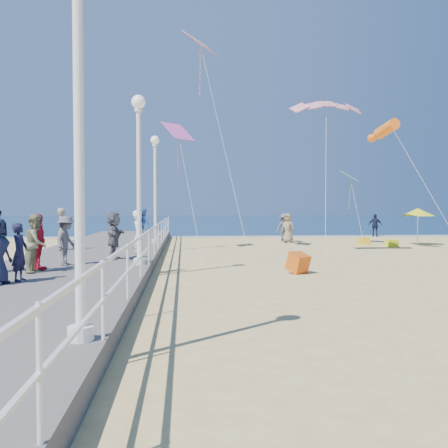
{
  "coord_description": "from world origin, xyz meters",
  "views": [
    {
      "loc": [
        -3.95,
        -15.87,
        2.23
      ],
      "look_at": [
        -2.5,
        2.0,
        1.6
      ],
      "focal_mm": 40.0,
      "sensor_mm": 36.0,
      "label": 1
    }
  ],
  "objects": [
    {
      "name": "box_kite",
      "position": [
        -0.17,
        0.33,
        0.3
      ],
      "size": [
        0.84,
        0.89,
        0.74
      ],
      "primitive_type": "cube",
      "rotation": [
        0.31,
        0.0,
        0.57
      ],
      "color": "red",
      "rests_on": "ground"
    },
    {
      "name": "ocean",
      "position": [
        0.0,
        65.0,
        0.01
      ],
      "size": [
        160.0,
        90.0,
        0.05
      ],
      "primitive_type": "cube",
      "color": "#0B2847",
      "rests_on": "ground"
    },
    {
      "name": "beach_walker_b",
      "position": [
        10.18,
        19.91,
        0.84
      ],
      "size": [
        1.07,
        0.79,
        1.69
      ],
      "primitive_type": "imported",
      "rotation": [
        0.0,
        0.0,
        2.7
      ],
      "color": "#161931",
      "rests_on": "ground"
    },
    {
      "name": "kite_parafoil",
      "position": [
        2.54,
        6.51,
        6.9
      ],
      "size": [
        3.27,
        0.94,
        0.65
      ],
      "primitive_type": null,
      "rotation": [
        0.44,
        0.0,
        0.0
      ],
      "color": "red"
    },
    {
      "name": "lamp_post_far",
      "position": [
        -5.35,
        9.0,
        3.66
      ],
      "size": [
        0.44,
        0.44,
        5.32
      ],
      "color": "white",
      "rests_on": "boardwalk"
    },
    {
      "name": "spectator_0",
      "position": [
        -7.95,
        -3.36,
        1.12
      ],
      "size": [
        0.39,
        0.55,
        1.43
      ],
      "primitive_type": "imported",
      "rotation": [
        0.0,
        0.0,
        1.47
      ],
      "color": "black",
      "rests_on": "boardwalk"
    },
    {
      "name": "toddler_held",
      "position": [
        -5.25,
        0.68,
        1.7
      ],
      "size": [
        0.37,
        0.46,
        0.91
      ],
      "primitive_type": "imported",
      "rotation": [
        0.0,
        0.0,
        1.64
      ],
      "color": "#2D58AB",
      "rests_on": "boardwalk"
    },
    {
      "name": "kite_diamond_pink",
      "position": [
        -4.22,
        9.58,
        6.03
      ],
      "size": [
        1.73,
        1.73,
        0.93
      ],
      "primitive_type": "cube",
      "rotation": [
        0.71,
        0.0,
        0.79
      ],
      "color": "#E253B4"
    },
    {
      "name": "beach_chair_left",
      "position": [
        6.63,
        12.66,
        0.2
      ],
      "size": [
        0.55,
        0.55,
        0.4
      ],
      "primitive_type": "cube",
      "color": "gold",
      "rests_on": "ground"
    },
    {
      "name": "beach_chair_right",
      "position": [
        7.51,
        10.74,
        0.2
      ],
      "size": [
        0.55,
        0.55,
        0.4
      ],
      "primitive_type": "cube",
      "color": "yellow",
      "rests_on": "ground"
    },
    {
      "name": "spectator_2",
      "position": [
        -7.6,
        -0.08,
        1.17
      ],
      "size": [
        0.77,
        1.09,
        1.54
      ],
      "primitive_type": "imported",
      "rotation": [
        0.0,
        0.0,
        1.35
      ],
      "color": "#535257",
      "rests_on": "boardwalk"
    },
    {
      "name": "ground",
      "position": [
        0.0,
        0.0,
        0.0
      ],
      "size": [
        160.0,
        160.0,
        0.0
      ],
      "primitive_type": "plane",
      "color": "#E9C97A",
      "rests_on": "ground"
    },
    {
      "name": "spectator_6",
      "position": [
        -9.04,
        5.64,
        1.29
      ],
      "size": [
        0.44,
        0.66,
        1.77
      ],
      "primitive_type": "imported",
      "rotation": [
        0.0,
        0.0,
        1.6
      ],
      "color": "gray",
      "rests_on": "boardwalk"
    },
    {
      "name": "kite_diamond_redwhite",
      "position": [
        -3.15,
        8.15,
        10.0
      ],
      "size": [
        1.78,
        1.92,
        0.91
      ],
      "primitive_type": "cube",
      "rotation": [
        0.62,
        0.0,
        1.17
      ],
      "color": "red"
    },
    {
      "name": "railing",
      "position": [
        -5.05,
        0.0,
        1.25
      ],
      "size": [
        0.05,
        42.0,
        0.55
      ],
      "color": "white",
      "rests_on": "boardwalk"
    },
    {
      "name": "woman_holding_toddler",
      "position": [
        -5.4,
        0.53,
        1.25
      ],
      "size": [
        0.45,
        0.65,
        1.71
      ],
      "primitive_type": "imported",
      "rotation": [
        0.0,
        0.0,
        1.64
      ],
      "color": "white",
      "rests_on": "boardwalk"
    },
    {
      "name": "spectator_3",
      "position": [
        -8.09,
        -1.3,
        1.21
      ],
      "size": [
        0.48,
        0.98,
        1.63
      ],
      "primitive_type": "imported",
      "rotation": [
        0.0,
        0.0,
        1.48
      ],
      "color": "red",
      "rests_on": "boardwalk"
    },
    {
      "name": "beach_umbrella",
      "position": [
        9.5,
        11.82,
        1.91
      ],
      "size": [
        1.9,
        1.9,
        2.14
      ],
      "color": "white",
      "rests_on": "ground"
    },
    {
      "name": "kite_diamond_green",
      "position": [
        5.85,
        12.9,
        4.01
      ],
      "size": [
        1.51,
        1.59,
        0.66
      ],
      "primitive_type": "cube",
      "rotation": [
        0.55,
        0.0,
        1.12
      ],
      "color": "#2AC562"
    },
    {
      "name": "lamp_post_near",
      "position": [
        -5.35,
        -9.0,
        3.66
      ],
      "size": [
        0.44,
        0.44,
        5.32
      ],
      "color": "white",
      "rests_on": "boardwalk"
    },
    {
      "name": "lamp_post_mid",
      "position": [
        -5.35,
        0.0,
        3.66
      ],
      "size": [
        0.44,
        0.44,
        5.32
      ],
      "color": "white",
      "rests_on": "boardwalk"
    },
    {
      "name": "spectator_5",
      "position": [
        -6.37,
        1.67,
        1.23
      ],
      "size": [
        0.59,
        1.56,
        1.65
      ],
      "primitive_type": "imported",
      "rotation": [
        0.0,
        0.0,
        1.5
      ],
      "color": "#5B5A60",
      "rests_on": "boardwalk"
    },
    {
      "name": "beach_walker_c",
      "position": [
        2.45,
        14.4,
        0.9
      ],
      "size": [
        1.04,
        1.01,
        1.8
      ],
      "primitive_type": "imported",
      "rotation": [
        0.0,
        0.0,
        -0.71
      ],
      "color": "#85755C",
      "rests_on": "ground"
    },
    {
      "name": "surf_line",
      "position": [
        0.0,
        20.5,
        0.03
      ],
      "size": [
        160.0,
        1.2,
        0.04
      ],
      "primitive_type": "cube",
      "color": "silver",
      "rests_on": "ground"
    },
    {
      "name": "spectator_1",
      "position": [
        -8.03,
        -1.7,
        1.21
      ],
      "size": [
        0.63,
        0.8,
        1.62
      ],
      "primitive_type": "imported",
      "rotation": [
        0.0,
        0.0,
        1.54
      ],
      "color": "#84845B",
      "rests_on": "boardwalk"
    },
    {
      "name": "boardwalk",
      "position": [
        -7.5,
        0.0,
        0.2
      ],
      "size": [
        5.0,
        44.0,
        0.4
      ],
      "primitive_type": "cube",
      "color": "slate",
      "rests_on": "ground"
    },
    {
      "name": "beach_walker_a",
      "position": [
        2.38,
        15.08,
        0.9
      ],
      "size": [
        1.33,
        1.06,
        1.8
      ],
      "primitive_type": "imported",
      "rotation": [
        0.0,
        0.0,
        0.39
      ],
      "color": "#525357",
      "rests_on": "ground"
    },
    {
      "name": "kite_windsock",
      "position": [
        6.08,
        8.2,
        6.07
      ],
      "size": [
        0.99,
        2.61,
        1.06
      ],
      "primitive_type": "cylinder",
      "rotation": [
        1.36,
        0.0,
        0.17
      ],
      "color": "orange"
    }
  ]
}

